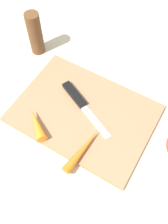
# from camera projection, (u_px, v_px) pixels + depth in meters

# --- Properties ---
(ground_plane) EXTENTS (1.40, 1.40, 0.00)m
(ground_plane) POSITION_uv_depth(u_px,v_px,m) (84.00, 114.00, 0.69)
(ground_plane) COLOR #C6B793
(cutting_board) EXTENTS (0.36, 0.26, 0.01)m
(cutting_board) POSITION_uv_depth(u_px,v_px,m) (84.00, 113.00, 0.69)
(cutting_board) COLOR #99704C
(cutting_board) RESTS_ON ground_plane
(knife) EXTENTS (0.19, 0.10, 0.01)m
(knife) POSITION_uv_depth(u_px,v_px,m) (77.00, 98.00, 0.70)
(knife) COLOR #B7B7BC
(knife) RESTS_ON cutting_board
(carrot_long) EXTENTS (0.04, 0.14, 0.02)m
(carrot_long) POSITION_uv_depth(u_px,v_px,m) (83.00, 149.00, 0.62)
(carrot_long) COLOR orange
(carrot_long) RESTS_ON cutting_board
(carrot_short) EXTENTS (0.09, 0.08, 0.03)m
(carrot_short) POSITION_uv_depth(u_px,v_px,m) (37.00, 124.00, 0.65)
(carrot_short) COLOR orange
(carrot_short) RESTS_ON cutting_board
(pepper_grinder) EXTENTS (0.04, 0.04, 0.14)m
(pepper_grinder) POSITION_uv_depth(u_px,v_px,m) (35.00, 34.00, 0.75)
(pepper_grinder) COLOR brown
(pepper_grinder) RESTS_ON ground_plane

